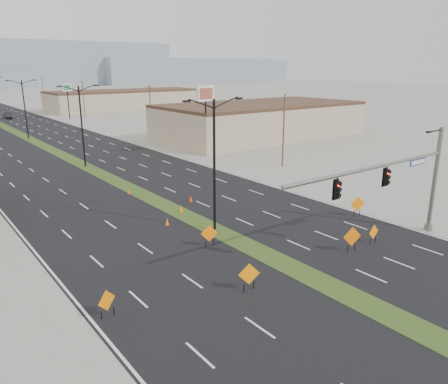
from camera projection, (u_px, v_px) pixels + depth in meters
ground at (339, 291)px, 24.69m from camera, size 600.00×600.00×0.00m
building_se_near at (260, 121)px, 78.12m from camera, size 36.00×18.00×5.50m
building_se_far at (126, 100)px, 130.34m from camera, size 44.00×16.00×5.00m
mesa_east at (193, 71)px, 348.77m from camera, size 160.00×50.00×18.00m
signal_mast at (401, 179)px, 29.85m from camera, size 16.30×0.60×8.00m
streetlight_0 at (214, 162)px, 32.39m from camera, size 5.15×0.24×10.02m
streetlight_1 at (82, 124)px, 53.86m from camera, size 5.15×0.24×10.02m
streetlight_2 at (25, 107)px, 75.32m from camera, size 5.15×0.24×10.02m
utility_pole_0 at (284, 130)px, 54.14m from camera, size 1.60×0.20×9.00m
utility_pole_1 at (150, 109)px, 80.98m from camera, size 1.60×0.20×9.00m
utility_pole_2 at (83, 98)px, 107.81m from camera, size 1.60×0.20×9.00m
utility_pole_3 at (43, 92)px, 134.65m from camera, size 1.60×0.20×9.00m
car_mid at (8, 115)px, 106.14m from camera, size 2.32×5.10×1.62m
construction_sign_0 at (107, 302)px, 21.89m from camera, size 1.06×0.47×1.51m
construction_sign_1 at (249, 275)px, 24.45m from camera, size 1.18×0.50×1.68m
construction_sign_2 at (209, 234)px, 30.53m from camera, size 1.11×0.53×1.60m
construction_sign_3 at (374, 233)px, 31.10m from camera, size 1.06×0.07×1.41m
construction_sign_4 at (352, 237)px, 29.59m from camera, size 1.31×0.48×1.82m
construction_sign_5 at (358, 205)px, 36.69m from camera, size 1.25×0.56×1.78m
cone_0 at (167, 222)px, 34.88m from camera, size 0.35×0.35×0.55m
cone_1 at (181, 209)px, 37.93m from camera, size 0.46×0.46×0.63m
cone_2 at (191, 199)px, 40.86m from camera, size 0.46×0.46×0.61m
cone_3 at (128, 191)px, 43.40m from camera, size 0.40×0.40×0.58m
pole_sign_east_near at (206, 99)px, 59.84m from camera, size 3.17×1.03×9.73m
pole_sign_east_far at (67, 90)px, 103.25m from camera, size 2.63×1.44×8.36m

